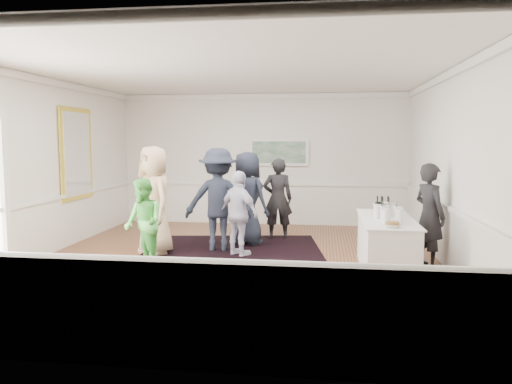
# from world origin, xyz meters

# --- Properties ---
(floor) EXTENTS (8.00, 8.00, 0.00)m
(floor) POSITION_xyz_m (0.00, 0.00, 0.00)
(floor) COLOR brown
(floor) RESTS_ON ground
(ceiling) EXTENTS (7.00, 8.00, 0.02)m
(ceiling) POSITION_xyz_m (0.00, 0.00, 3.20)
(ceiling) COLOR white
(ceiling) RESTS_ON wall_back
(wall_left) EXTENTS (0.02, 8.00, 3.20)m
(wall_left) POSITION_xyz_m (-3.50, 0.00, 1.60)
(wall_left) COLOR white
(wall_left) RESTS_ON floor
(wall_right) EXTENTS (0.02, 8.00, 3.20)m
(wall_right) POSITION_xyz_m (3.50, 0.00, 1.60)
(wall_right) COLOR white
(wall_right) RESTS_ON floor
(wall_back) EXTENTS (7.00, 0.02, 3.20)m
(wall_back) POSITION_xyz_m (0.00, 4.00, 1.60)
(wall_back) COLOR white
(wall_back) RESTS_ON floor
(wall_front) EXTENTS (7.00, 0.02, 3.20)m
(wall_front) POSITION_xyz_m (0.00, -4.00, 1.60)
(wall_front) COLOR white
(wall_front) RESTS_ON floor
(wainscoting) EXTENTS (7.00, 8.00, 1.00)m
(wainscoting) POSITION_xyz_m (0.00, 0.00, 0.50)
(wainscoting) COLOR white
(wainscoting) RESTS_ON floor
(mirror) EXTENTS (0.05, 1.25, 1.85)m
(mirror) POSITION_xyz_m (-3.45, 1.30, 1.80)
(mirror) COLOR yellow
(mirror) RESTS_ON wall_left
(landscape_painting) EXTENTS (1.44, 0.06, 0.66)m
(landscape_painting) POSITION_xyz_m (0.40, 3.95, 1.78)
(landscape_painting) COLOR white
(landscape_painting) RESTS_ON wall_back
(area_rug) EXTENTS (3.87, 4.74, 0.02)m
(area_rug) POSITION_xyz_m (-0.09, 0.14, 0.01)
(area_rug) COLOR black
(area_rug) RESTS_ON floor
(serving_table) EXTENTS (0.81, 2.11, 0.85)m
(serving_table) POSITION_xyz_m (2.48, -0.24, 0.43)
(serving_table) COLOR white
(serving_table) RESTS_ON floor
(bartender) EXTENTS (0.67, 0.74, 1.71)m
(bartender) POSITION_xyz_m (3.20, 0.13, 0.85)
(bartender) COLOR black
(bartender) RESTS_ON floor
(guest_tan) EXTENTS (1.11, 1.13, 1.97)m
(guest_tan) POSITION_xyz_m (-1.56, 0.47, 0.98)
(guest_tan) COLOR tan
(guest_tan) RESTS_ON floor
(guest_green) EXTENTS (0.89, 0.90, 1.46)m
(guest_green) POSITION_xyz_m (-1.42, -0.47, 0.73)
(guest_green) COLOR #56CD52
(guest_green) RESTS_ON floor
(guest_lilac) EXTENTS (0.95, 0.83, 1.54)m
(guest_lilac) POSITION_xyz_m (-0.00, 0.51, 0.77)
(guest_lilac) COLOR silver
(guest_lilac) RESTS_ON floor
(guest_dark_a) EXTENTS (1.35, 0.91, 1.93)m
(guest_dark_a) POSITION_xyz_m (-0.47, 0.90, 0.96)
(guest_dark_a) COLOR #1C212F
(guest_dark_a) RESTS_ON floor
(guest_dark_b) EXTENTS (0.67, 0.49, 1.70)m
(guest_dark_b) POSITION_xyz_m (0.54, 2.15, 0.85)
(guest_dark_b) COLOR black
(guest_dark_b) RESTS_ON floor
(guest_navy) EXTENTS (1.08, 0.96, 1.85)m
(guest_navy) POSITION_xyz_m (-0.01, 1.51, 0.92)
(guest_navy) COLOR #1C212F
(guest_navy) RESTS_ON floor
(wine_bottles) EXTENTS (0.25, 0.24, 0.31)m
(wine_bottles) POSITION_xyz_m (2.48, 0.23, 1.01)
(wine_bottles) COLOR black
(wine_bottles) RESTS_ON serving_table
(juice_pitchers) EXTENTS (0.41, 0.60, 0.24)m
(juice_pitchers) POSITION_xyz_m (2.47, -0.58, 0.97)
(juice_pitchers) COLOR #66A43A
(juice_pitchers) RESTS_ON serving_table
(ice_bucket) EXTENTS (0.26, 0.26, 0.24)m
(ice_bucket) POSITION_xyz_m (2.53, -0.11, 0.97)
(ice_bucket) COLOR silver
(ice_bucket) RESTS_ON serving_table
(nut_bowl) EXTENTS (0.24, 0.24, 0.08)m
(nut_bowl) POSITION_xyz_m (2.45, -1.06, 0.89)
(nut_bowl) COLOR white
(nut_bowl) RESTS_ON serving_table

